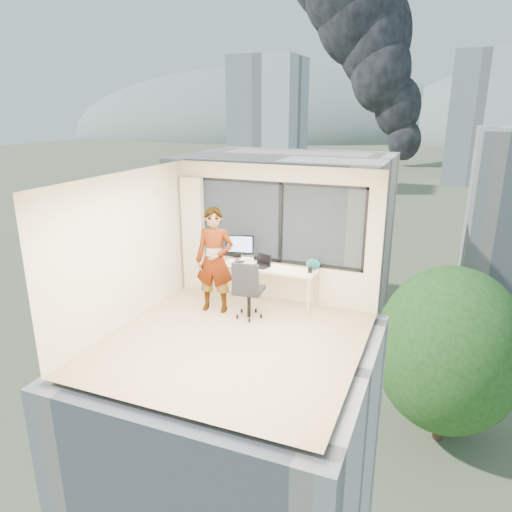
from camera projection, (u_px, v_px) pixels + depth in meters
The scene contains 24 objects.
floor at pixel (233, 341), 7.60m from camera, with size 4.00×4.00×0.01m, color #CBB584.
ceiling at pixel (230, 180), 6.82m from camera, with size 4.00×4.00×0.01m, color white.
wall_front at pixel (159, 316), 5.44m from camera, with size 4.00×0.01×2.60m, color beige.
wall_left at pixel (123, 251), 7.92m from camera, with size 0.01×4.00×2.60m, color beige.
wall_right at pixel (363, 282), 6.49m from camera, with size 0.01×4.00×2.60m, color beige.
window_wall at pixel (278, 223), 8.89m from camera, with size 3.30×0.16×1.55m, color black, non-canonical shape.
curtain at pixel (193, 234), 9.53m from camera, with size 0.45×0.14×2.30m, color beige.
desk at pixel (269, 285), 8.95m from camera, with size 1.80×0.60×0.75m, color beige.
chair at pixel (249, 288), 8.33m from camera, with size 0.56×0.56×1.09m, color black, non-canonical shape.
person at pixel (215, 260), 8.51m from camera, with size 0.70×0.46×1.93m, color #2D2D33.
monitor at pixel (240, 248), 9.07m from camera, with size 0.54×0.12×0.54m, color black, non-canonical shape.
game_console at pixel (246, 258), 9.20m from camera, with size 0.28×0.23×0.07m, color white.
laptop at pixel (260, 261), 8.81m from camera, with size 0.32×0.34×0.21m, color black, non-canonical shape.
cellphone at pixel (237, 263), 9.02m from camera, with size 0.10×0.05×0.01m, color black.
pen_cup at pixel (310, 270), 8.51m from camera, with size 0.08×0.08×0.10m, color black.
handbag at pixel (313, 264), 8.66m from camera, with size 0.26×0.13×0.20m, color #0D5147.
exterior_ground at pixel (434, 181), 117.93m from camera, with size 400.00×400.00×0.04m, color #515B3D.
near_bldg_a at pixel (286, 240), 39.45m from camera, with size 16.00×12.00×14.00m, color beige.
far_tower_a at pixel (268, 125), 104.12m from camera, with size 14.00×14.00×28.00m, color silver.
far_tower_b at pixel (478, 119), 110.57m from camera, with size 13.00×13.00×30.00m, color silver.
far_tower_d at pixel (256, 128), 162.59m from camera, with size 16.00×14.00×22.00m, color silver.
hill_a at pixel (267, 133), 337.68m from camera, with size 288.00×216.00×90.00m, color slate.
tree_a at pixel (164, 295), 35.77m from camera, with size 7.00×7.00×8.00m, color #204818, non-canonical shape.
tree_b at pixel (446, 367), 24.94m from camera, with size 7.60×7.60×9.00m, color #204818, non-canonical shape.
Camera 1 is at (2.91, -6.20, 3.59)m, focal length 33.14 mm.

